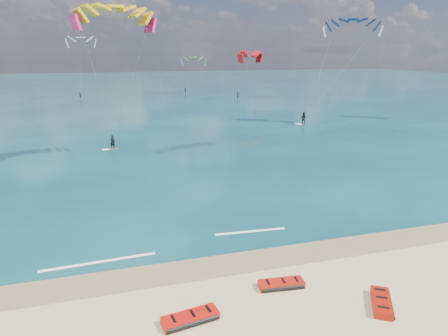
{
  "coord_description": "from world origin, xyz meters",
  "views": [
    {
      "loc": [
        -2.82,
        -15.15,
        10.92
      ],
      "look_at": [
        3.85,
        8.0,
        3.8
      ],
      "focal_mm": 32.0,
      "sensor_mm": 36.0,
      "label": 1
    }
  ],
  "objects_px": {
    "packed_kite_mid": "(281,287)",
    "kitesurfer_far": "(330,65)",
    "packed_kite_right": "(381,306)",
    "kitesurfer_main": "(113,78)",
    "packed_kite_left": "(190,322)"
  },
  "relations": [
    {
      "from": "packed_kite_mid",
      "to": "kitesurfer_far",
      "type": "bearing_deg",
      "value": 63.25
    },
    {
      "from": "packed_kite_right",
      "to": "kitesurfer_main",
      "type": "height_order",
      "value": "kitesurfer_main"
    },
    {
      "from": "packed_kite_right",
      "to": "packed_kite_left",
      "type": "bearing_deg",
      "value": 112.14
    },
    {
      "from": "packed_kite_mid",
      "to": "packed_kite_right",
      "type": "height_order",
      "value": "packed_kite_right"
    },
    {
      "from": "packed_kite_right",
      "to": "kitesurfer_far",
      "type": "relative_size",
      "value": 0.14
    },
    {
      "from": "kitesurfer_main",
      "to": "kitesurfer_far",
      "type": "xyz_separation_m",
      "value": [
        30.82,
        10.76,
        0.54
      ]
    },
    {
      "from": "kitesurfer_main",
      "to": "packed_kite_mid",
      "type": "bearing_deg",
      "value": -76.85
    },
    {
      "from": "packed_kite_left",
      "to": "kitesurfer_main",
      "type": "bearing_deg",
      "value": 84.87
    },
    {
      "from": "packed_kite_left",
      "to": "packed_kite_right",
      "type": "relative_size",
      "value": 1.13
    },
    {
      "from": "packed_kite_left",
      "to": "packed_kite_mid",
      "type": "distance_m",
      "value": 4.88
    },
    {
      "from": "packed_kite_left",
      "to": "packed_kite_mid",
      "type": "relative_size",
      "value": 1.1
    },
    {
      "from": "packed_kite_right",
      "to": "kitesurfer_main",
      "type": "distance_m",
      "value": 32.7
    },
    {
      "from": "packed_kite_mid",
      "to": "packed_kite_right",
      "type": "distance_m",
      "value": 4.5
    },
    {
      "from": "packed_kite_left",
      "to": "packed_kite_right",
      "type": "bearing_deg",
      "value": -17.92
    },
    {
      "from": "packed_kite_mid",
      "to": "packed_kite_right",
      "type": "relative_size",
      "value": 1.03
    }
  ]
}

